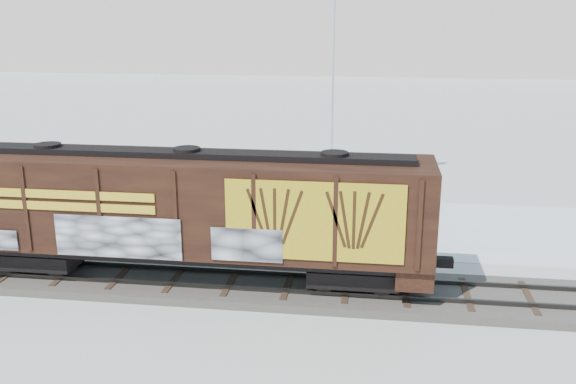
# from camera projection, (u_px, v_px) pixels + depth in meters

# --- Properties ---
(ground) EXTENTS (500.00, 500.00, 0.00)m
(ground) POSITION_uv_depth(u_px,v_px,m) (288.00, 291.00, 22.17)
(ground) COLOR white
(ground) RESTS_ON ground
(rail_track) EXTENTS (50.00, 3.40, 0.43)m
(rail_track) POSITION_uv_depth(u_px,v_px,m) (288.00, 288.00, 22.13)
(rail_track) COLOR #59544C
(rail_track) RESTS_ON ground
(parking_strip) EXTENTS (40.00, 8.00, 0.03)m
(parking_strip) POSITION_uv_depth(u_px,v_px,m) (310.00, 223.00, 29.31)
(parking_strip) COLOR white
(parking_strip) RESTS_ON ground
(hopper_railcar) EXTENTS (16.38, 3.06, 4.44)m
(hopper_railcar) POSITION_uv_depth(u_px,v_px,m) (189.00, 208.00, 21.82)
(hopper_railcar) COLOR black
(hopper_railcar) RESTS_ON rail_track
(flagpole) EXTENTS (2.30, 0.90, 11.24)m
(flagpole) POSITION_uv_depth(u_px,v_px,m) (334.00, 112.00, 34.11)
(flagpole) COLOR silver
(flagpole) RESTS_ON ground
(car_silver) EXTENTS (4.70, 2.81, 1.50)m
(car_silver) POSITION_uv_depth(u_px,v_px,m) (195.00, 203.00, 29.65)
(car_silver) COLOR #A8AAB0
(car_silver) RESTS_ON parking_strip
(car_white) EXTENTS (4.09, 1.56, 1.33)m
(car_white) POSITION_uv_depth(u_px,v_px,m) (218.00, 209.00, 29.03)
(car_white) COLOR white
(car_white) RESTS_ON parking_strip
(car_dark) EXTENTS (5.04, 2.10, 1.46)m
(car_dark) POSITION_uv_depth(u_px,v_px,m) (362.00, 207.00, 29.17)
(car_dark) COLOR black
(car_dark) RESTS_ON parking_strip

